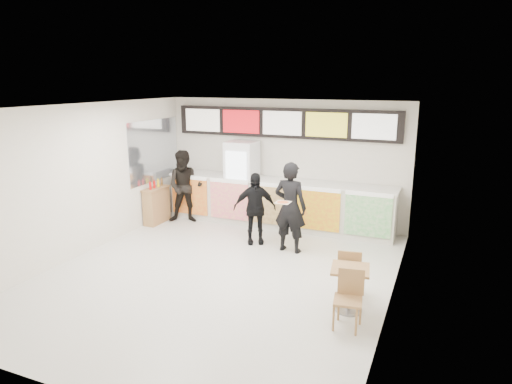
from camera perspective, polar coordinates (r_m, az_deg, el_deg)
The scene contains 15 objects.
floor at distance 8.43m, azimuth -4.79°, elevation -10.25°, with size 7.00×7.00×0.00m, color beige.
ceiling at distance 7.71m, azimuth -5.24°, elevation 10.55°, with size 7.00×7.00×0.00m, color white.
wall_back at distance 11.09m, azimuth 3.45°, elevation 3.76°, with size 6.00×6.00×0.00m, color silver.
wall_left at distance 9.68m, azimuth -20.93°, elevation 1.38°, with size 7.00×7.00×0.00m, color silver.
wall_right at distance 7.10m, azimuth 17.00°, elevation -2.61°, with size 7.00×7.00×0.00m, color silver.
service_counter at distance 10.91m, azimuth 2.67°, elevation -1.39°, with size 5.56×0.77×1.14m.
menu_board at distance 10.88m, azimuth 3.37°, elevation 8.62°, with size 5.50×0.14×0.70m.
drinks_fridge at distance 11.17m, azimuth -1.78°, elevation 1.24°, with size 0.70×0.67×2.00m.
mirror_panel at distance 11.49m, azimuth -12.59°, elevation 5.07°, with size 0.01×2.00×1.50m, color #B2B7BF.
customer_main at distance 9.23m, azimuth 4.30°, elevation -1.92°, with size 0.68×0.45×1.87m, color black.
customer_left at distance 11.31m, azimuth -8.85°, elevation 0.67°, with size 0.87×0.68×1.79m, color black.
customer_mid at distance 9.72m, azimuth -0.18°, elevation -2.05°, with size 0.91×0.38×1.55m, color black.
pizza_slice at distance 8.76m, azimuth 3.39°, elevation -1.25°, with size 0.36×0.36×0.02m.
cafe_table at distance 7.14m, azimuth 11.64°, elevation -10.86°, with size 0.64×1.46×0.83m.
condiment_ledge at distance 11.45m, azimuth -12.32°, elevation -1.59°, with size 0.32×0.79×1.06m.
Camera 1 is at (3.62, -6.80, 3.43)m, focal length 32.00 mm.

